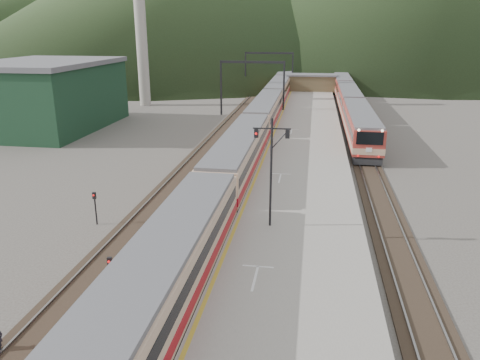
# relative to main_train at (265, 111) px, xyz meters

# --- Properties ---
(track_main) EXTENTS (2.60, 200.00, 0.23)m
(track_main) POSITION_rel_main_train_xyz_m (0.00, -6.60, -2.07)
(track_main) COLOR black
(track_main) RESTS_ON ground
(track_far) EXTENTS (2.60, 200.00, 0.23)m
(track_far) POSITION_rel_main_train_xyz_m (-5.00, -6.60, -2.07)
(track_far) COLOR black
(track_far) RESTS_ON ground
(track_second) EXTENTS (2.60, 200.00, 0.23)m
(track_second) POSITION_rel_main_train_xyz_m (11.50, -6.60, -2.07)
(track_second) COLOR black
(track_second) RESTS_ON ground
(platform) EXTENTS (8.00, 100.00, 1.00)m
(platform) POSITION_rel_main_train_xyz_m (5.60, -8.60, -1.64)
(platform) COLOR gray
(platform) RESTS_ON ground
(gantry_near) EXTENTS (9.55, 0.25, 8.00)m
(gantry_near) POSITION_rel_main_train_xyz_m (-2.85, 8.40, 3.45)
(gantry_near) COLOR black
(gantry_near) RESTS_ON ground
(gantry_far) EXTENTS (9.55, 0.25, 8.00)m
(gantry_far) POSITION_rel_main_train_xyz_m (-2.85, 33.40, 3.45)
(gantry_far) COLOR black
(gantry_far) RESTS_ON ground
(warehouse) EXTENTS (14.50, 20.50, 8.60)m
(warehouse) POSITION_rel_main_train_xyz_m (-28.00, -4.60, 2.18)
(warehouse) COLOR #13311E
(warehouse) RESTS_ON ground
(smokestack) EXTENTS (1.80, 1.80, 30.00)m
(smokestack) POSITION_rel_main_train_xyz_m (-22.00, 15.40, 12.86)
(smokestack) COLOR #9E998E
(smokestack) RESTS_ON ground
(station_shed) EXTENTS (9.40, 4.40, 3.10)m
(station_shed) POSITION_rel_main_train_xyz_m (5.60, 31.40, 0.43)
(station_shed) COLOR brown
(station_shed) RESTS_ON platform
(main_train) EXTENTS (3.12, 107.00, 3.81)m
(main_train) POSITION_rel_main_train_xyz_m (0.00, 0.00, 0.00)
(main_train) COLOR tan
(main_train) RESTS_ON track_main
(second_train) EXTENTS (2.97, 60.97, 3.63)m
(second_train) POSITION_rel_main_train_xyz_m (11.50, 13.50, -0.09)
(second_train) COLOR #A3342C
(second_train) RESTS_ON track_second
(signal_mast) EXTENTS (2.20, 0.26, 6.65)m
(signal_mast) POSITION_rel_main_train_xyz_m (3.90, -34.10, 2.93)
(signal_mast) COLOR black
(signal_mast) RESTS_ON platform
(short_signal_a) EXTENTS (0.24, 0.19, 2.27)m
(short_signal_a) POSITION_rel_main_train_xyz_m (-2.97, -41.94, -0.67)
(short_signal_a) COLOR black
(short_signal_a) RESTS_ON ground
(short_signal_b) EXTENTS (0.23, 0.18, 2.27)m
(short_signal_b) POSITION_rel_main_train_xyz_m (-2.05, -19.97, -0.67)
(short_signal_b) COLOR black
(short_signal_b) RESTS_ON ground
(short_signal_c) EXTENTS (0.23, 0.17, 2.27)m
(short_signal_c) POSITION_rel_main_train_xyz_m (-7.80, -33.45, -0.67)
(short_signal_c) COLOR black
(short_signal_c) RESTS_ON ground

